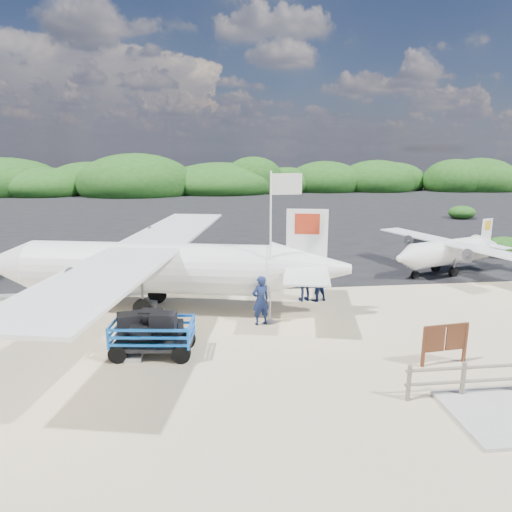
{
  "coord_description": "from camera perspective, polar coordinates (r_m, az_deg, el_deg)",
  "views": [
    {
      "loc": [
        -2.19,
        -15.26,
        6.44
      ],
      "look_at": [
        0.01,
        3.83,
        1.92
      ],
      "focal_mm": 32.0,
      "sensor_mm": 36.0,
      "label": 1
    }
  ],
  "objects": [
    {
      "name": "aircraft_small",
      "position": [
        51.29,
        -20.62,
        5.19
      ],
      "size": [
        9.31,
        9.31,
        2.63
      ],
      "primitive_type": null,
      "rotation": [
        0.0,
        0.0,
        3.47
      ],
      "color": "#B2B2B2",
      "rests_on": "ground"
    },
    {
      "name": "flagpole",
      "position": [
        17.61,
        1.75,
        -8.21
      ],
      "size": [
        1.16,
        0.53,
        5.69
      ],
      "primitive_type": null,
      "rotation": [
        0.0,
        0.0,
        0.05
      ],
      "color": "white",
      "rests_on": "ground"
    },
    {
      "name": "crew_a",
      "position": [
        17.05,
        0.57,
        -5.56
      ],
      "size": [
        0.79,
        0.64,
        1.89
      ],
      "primitive_type": "imported",
      "rotation": [
        0.0,
        0.0,
        3.45
      ],
      "color": "#131F4A",
      "rests_on": "ground"
    },
    {
      "name": "signboard",
      "position": [
        15.48,
        22.31,
        -12.4
      ],
      "size": [
        1.62,
        0.33,
        1.33
      ],
      "primitive_type": null,
      "rotation": [
        0.0,
        0.0,
        0.11
      ],
      "color": "#592F19",
      "rests_on": "ground"
    },
    {
      "name": "aircraft_large",
      "position": [
        40.21,
        12.59,
        3.71
      ],
      "size": [
        21.32,
        21.32,
        5.38
      ],
      "primitive_type": null,
      "rotation": [
        0.0,
        0.0,
        2.93
      ],
      "color": "#B2B2B2",
      "rests_on": "ground"
    },
    {
      "name": "baggage_cart",
      "position": [
        15.31,
        -12.63,
        -11.98
      ],
      "size": [
        2.91,
        1.89,
        1.37
      ],
      "primitive_type": null,
      "rotation": [
        0.0,
        0.0,
        -0.12
      ],
      "color": "blue",
      "rests_on": "ground"
    },
    {
      "name": "crew_b",
      "position": [
        19.86,
        7.63,
        -3.17
      ],
      "size": [
        1.0,
        0.88,
        1.73
      ],
      "primitive_type": "imported",
      "rotation": [
        0.0,
        0.0,
        3.46
      ],
      "color": "#131F4A",
      "rests_on": "ground"
    },
    {
      "name": "vegetation_band",
      "position": [
        70.59,
        -4.8,
        7.97
      ],
      "size": [
        124.0,
        8.0,
        4.4
      ],
      "primitive_type": null,
      "color": "#B2B2B2",
      "rests_on": "ground"
    },
    {
      "name": "asphalt_apron",
      "position": [
        45.77,
        -3.77,
        5.13
      ],
      "size": [
        90.0,
        50.0,
        0.04
      ],
      "primitive_type": null,
      "color": "#B2B2B2",
      "rests_on": "ground"
    },
    {
      "name": "lagoon",
      "position": [
        19.21,
        -27.15,
        -7.88
      ],
      "size": [
        9.0,
        7.0,
        0.4
      ],
      "primitive_type": null,
      "color": "#B2B2B2",
      "rests_on": "ground"
    },
    {
      "name": "ground",
      "position": [
        16.71,
        1.49,
        -9.43
      ],
      "size": [
        160.0,
        160.0,
        0.0
      ],
      "primitive_type": "plane",
      "color": "beige"
    },
    {
      "name": "crew_c",
      "position": [
        19.77,
        6.18,
        -2.96
      ],
      "size": [
        1.2,
        0.74,
        1.9
      ],
      "primitive_type": "imported",
      "rotation": [
        0.0,
        0.0,
        3.41
      ],
      "color": "#131F4A",
      "rests_on": "ground"
    }
  ]
}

